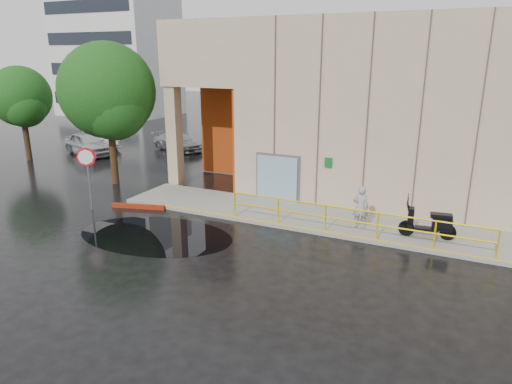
{
  "coord_description": "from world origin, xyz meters",
  "views": [
    {
      "loc": [
        7.74,
        -12.3,
        6.48
      ],
      "look_at": [
        0.52,
        3.0,
        1.35
      ],
      "focal_mm": 32.0,
      "sensor_mm": 36.0,
      "label": 1
    }
  ],
  "objects_px": {
    "car_b": "(100,138)",
    "tree_far": "(22,99)",
    "stop_sign": "(87,165)",
    "person": "(361,207)",
    "scooter": "(429,215)",
    "red_curb": "(138,206)",
    "car_a": "(88,144)",
    "tree_near": "(109,95)",
    "car_c": "(178,142)"
  },
  "relations": [
    {
      "from": "red_curb",
      "to": "car_a",
      "type": "distance_m",
      "value": 12.71
    },
    {
      "from": "stop_sign",
      "to": "car_a",
      "type": "bearing_deg",
      "value": 123.28
    },
    {
      "from": "car_a",
      "to": "red_curb",
      "type": "bearing_deg",
      "value": -105.33
    },
    {
      "from": "tree_near",
      "to": "scooter",
      "type": "bearing_deg",
      "value": -4.35
    },
    {
      "from": "car_c",
      "to": "tree_near",
      "type": "height_order",
      "value": "tree_near"
    },
    {
      "from": "person",
      "to": "stop_sign",
      "type": "height_order",
      "value": "stop_sign"
    },
    {
      "from": "car_c",
      "to": "stop_sign",
      "type": "bearing_deg",
      "value": -147.62
    },
    {
      "from": "car_a",
      "to": "car_b",
      "type": "relative_size",
      "value": 1.05
    },
    {
      "from": "stop_sign",
      "to": "tree_far",
      "type": "height_order",
      "value": "tree_far"
    },
    {
      "from": "car_a",
      "to": "car_b",
      "type": "bearing_deg",
      "value": 46.65
    },
    {
      "from": "car_a",
      "to": "car_b",
      "type": "distance_m",
      "value": 2.6
    },
    {
      "from": "stop_sign",
      "to": "tree_far",
      "type": "xyz_separation_m",
      "value": [
        -10.66,
        5.61,
        1.86
      ]
    },
    {
      "from": "car_c",
      "to": "tree_near",
      "type": "bearing_deg",
      "value": -151.59
    },
    {
      "from": "car_c",
      "to": "car_a",
      "type": "bearing_deg",
      "value": 144.91
    },
    {
      "from": "car_b",
      "to": "person",
      "type": "bearing_deg",
      "value": -82.87
    },
    {
      "from": "scooter",
      "to": "stop_sign",
      "type": "relative_size",
      "value": 0.73
    },
    {
      "from": "car_b",
      "to": "scooter",
      "type": "bearing_deg",
      "value": -80.69
    },
    {
      "from": "person",
      "to": "stop_sign",
      "type": "bearing_deg",
      "value": 3.1
    },
    {
      "from": "stop_sign",
      "to": "car_b",
      "type": "xyz_separation_m",
      "value": [
        -9.64,
        10.79,
        -1.29
      ]
    },
    {
      "from": "person",
      "to": "car_b",
      "type": "xyz_separation_m",
      "value": [
        -20.76,
        8.36,
        -0.27
      ]
    },
    {
      "from": "scooter",
      "to": "tree_near",
      "type": "height_order",
      "value": "tree_near"
    },
    {
      "from": "red_curb",
      "to": "tree_far",
      "type": "xyz_separation_m",
      "value": [
        -12.41,
        4.63,
        3.75
      ]
    },
    {
      "from": "car_c",
      "to": "person",
      "type": "bearing_deg",
      "value": -108.64
    },
    {
      "from": "scooter",
      "to": "car_b",
      "type": "relative_size",
      "value": 0.48
    },
    {
      "from": "person",
      "to": "tree_far",
      "type": "bearing_deg",
      "value": -17.55
    },
    {
      "from": "car_b",
      "to": "tree_near",
      "type": "bearing_deg",
      "value": -103.39
    },
    {
      "from": "stop_sign",
      "to": "tree_near",
      "type": "bearing_deg",
      "value": 104.62
    },
    {
      "from": "person",
      "to": "tree_near",
      "type": "height_order",
      "value": "tree_near"
    },
    {
      "from": "scooter",
      "to": "red_curb",
      "type": "height_order",
      "value": "scooter"
    },
    {
      "from": "red_curb",
      "to": "tree_near",
      "type": "relative_size",
      "value": 0.34
    },
    {
      "from": "stop_sign",
      "to": "red_curb",
      "type": "height_order",
      "value": "stop_sign"
    },
    {
      "from": "person",
      "to": "stop_sign",
      "type": "distance_m",
      "value": 11.43
    },
    {
      "from": "car_c",
      "to": "tree_far",
      "type": "bearing_deg",
      "value": 149.59
    },
    {
      "from": "person",
      "to": "car_a",
      "type": "bearing_deg",
      "value": -26.31
    },
    {
      "from": "scooter",
      "to": "stop_sign",
      "type": "xyz_separation_m",
      "value": [
        -13.56,
        -2.47,
        0.96
      ]
    },
    {
      "from": "tree_near",
      "to": "red_curb",
      "type": "bearing_deg",
      "value": -36.79
    },
    {
      "from": "person",
      "to": "scooter",
      "type": "relative_size",
      "value": 0.82
    },
    {
      "from": "car_a",
      "to": "car_b",
      "type": "height_order",
      "value": "car_a"
    },
    {
      "from": "car_a",
      "to": "stop_sign",
      "type": "bearing_deg",
      "value": -114.06
    },
    {
      "from": "person",
      "to": "tree_near",
      "type": "distance_m",
      "value": 13.48
    },
    {
      "from": "scooter",
      "to": "tree_near",
      "type": "distance_m",
      "value": 15.82
    },
    {
      "from": "person",
      "to": "car_a",
      "type": "xyz_separation_m",
      "value": [
        -19.62,
        6.02,
        -0.22
      ]
    },
    {
      "from": "scooter",
      "to": "car_b",
      "type": "height_order",
      "value": "scooter"
    },
    {
      "from": "tree_near",
      "to": "stop_sign",
      "type": "bearing_deg",
      "value": -63.5
    },
    {
      "from": "stop_sign",
      "to": "tree_near",
      "type": "height_order",
      "value": "tree_near"
    },
    {
      "from": "scooter",
      "to": "car_b",
      "type": "distance_m",
      "value": 24.64
    },
    {
      "from": "tree_near",
      "to": "person",
      "type": "bearing_deg",
      "value": -5.32
    },
    {
      "from": "car_b",
      "to": "tree_far",
      "type": "bearing_deg",
      "value": -162.12
    },
    {
      "from": "red_curb",
      "to": "tree_near",
      "type": "height_order",
      "value": "tree_near"
    },
    {
      "from": "car_b",
      "to": "tree_near",
      "type": "relative_size",
      "value": 0.59
    }
  ]
}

